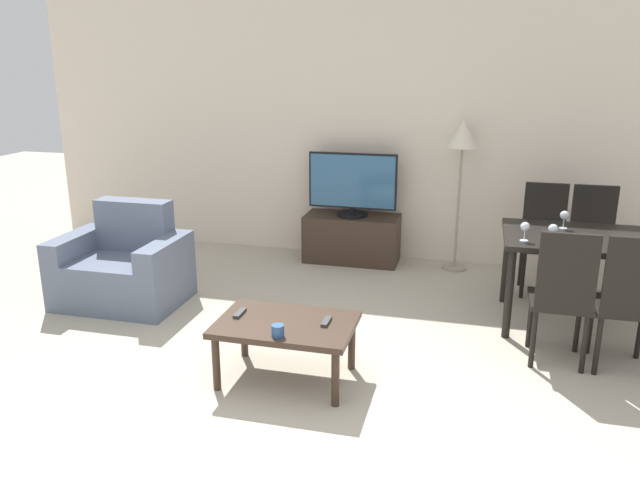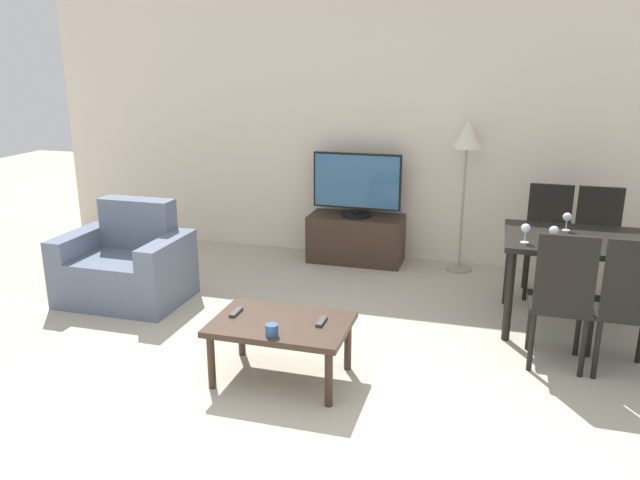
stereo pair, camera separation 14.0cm
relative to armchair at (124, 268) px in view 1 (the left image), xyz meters
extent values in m
plane|color=#B2A893|center=(1.99, -1.64, -0.30)|extent=(18.00, 18.00, 0.00)
cube|color=beige|center=(1.99, 1.86, 1.05)|extent=(7.65, 0.06, 2.70)
cube|color=slate|center=(0.00, -0.04, -0.09)|extent=(0.67, 0.74, 0.41)
cube|color=slate|center=(0.00, 0.23, 0.33)|extent=(0.67, 0.20, 0.44)
cube|color=slate|center=(-0.42, -0.04, 0.00)|extent=(0.18, 0.74, 0.59)
cube|color=slate|center=(0.42, -0.04, 0.00)|extent=(0.18, 0.74, 0.59)
cube|color=#38281E|center=(1.67, 1.57, -0.05)|extent=(0.96, 0.43, 0.48)
cylinder|color=black|center=(1.67, 1.57, 0.20)|extent=(0.31, 0.31, 0.03)
cylinder|color=black|center=(1.67, 1.57, 0.24)|extent=(0.04, 0.04, 0.05)
cube|color=black|center=(1.67, 1.57, 0.55)|extent=(0.89, 0.04, 0.56)
cube|color=#2D5B84|center=(1.67, 1.55, 0.55)|extent=(0.86, 0.01, 0.52)
cube|color=#38281E|center=(1.76, -0.96, 0.09)|extent=(0.88, 0.60, 0.04)
cylinder|color=#38281E|center=(1.37, -1.20, -0.11)|extent=(0.05, 0.05, 0.37)
cylinder|color=#38281E|center=(2.14, -1.20, -0.11)|extent=(0.05, 0.05, 0.37)
cylinder|color=#38281E|center=(1.37, -0.71, -0.11)|extent=(0.05, 0.05, 0.37)
cylinder|color=#38281E|center=(2.14, -0.71, -0.11)|extent=(0.05, 0.05, 0.37)
cube|color=black|center=(3.69, 0.43, 0.41)|extent=(1.16, 0.86, 0.04)
cylinder|color=black|center=(3.17, 0.06, 0.05)|extent=(0.06, 0.06, 0.69)
cylinder|color=black|center=(3.17, 0.80, 0.05)|extent=(0.06, 0.06, 0.69)
cylinder|color=black|center=(4.21, 0.80, 0.05)|extent=(0.06, 0.06, 0.69)
cube|color=black|center=(3.49, -0.23, 0.14)|extent=(0.40, 0.40, 0.04)
cylinder|color=black|center=(3.33, -0.06, -0.09)|extent=(0.04, 0.04, 0.42)
cylinder|color=black|center=(3.65, -0.06, -0.09)|extent=(0.04, 0.04, 0.42)
cylinder|color=black|center=(3.33, -0.39, -0.09)|extent=(0.04, 0.04, 0.42)
cylinder|color=black|center=(3.65, -0.39, -0.09)|extent=(0.04, 0.04, 0.42)
cube|color=black|center=(3.49, -0.41, 0.41)|extent=(0.37, 0.04, 0.52)
cube|color=black|center=(3.89, 1.09, 0.14)|extent=(0.40, 0.40, 0.04)
cylinder|color=black|center=(3.73, 0.93, -0.09)|extent=(0.04, 0.04, 0.42)
cylinder|color=black|center=(4.06, 0.93, -0.09)|extent=(0.04, 0.04, 0.42)
cylinder|color=black|center=(3.73, 1.26, -0.09)|extent=(0.04, 0.04, 0.42)
cylinder|color=black|center=(4.06, 1.26, -0.09)|extent=(0.04, 0.04, 0.42)
cube|color=black|center=(3.89, 1.28, 0.41)|extent=(0.37, 0.04, 0.52)
cube|color=black|center=(3.89, -0.23, 0.14)|extent=(0.40, 0.40, 0.04)
cylinder|color=black|center=(3.73, -0.06, -0.09)|extent=(0.04, 0.04, 0.42)
cylinder|color=black|center=(4.06, -0.06, -0.09)|extent=(0.04, 0.04, 0.42)
cylinder|color=black|center=(3.73, -0.39, -0.09)|extent=(0.04, 0.04, 0.42)
cube|color=black|center=(3.89, -0.41, 0.41)|extent=(0.37, 0.04, 0.52)
cube|color=black|center=(3.49, 1.09, 0.14)|extent=(0.40, 0.40, 0.04)
cylinder|color=black|center=(3.33, 0.93, -0.09)|extent=(0.04, 0.04, 0.42)
cylinder|color=black|center=(3.65, 0.93, -0.09)|extent=(0.04, 0.04, 0.42)
cylinder|color=black|center=(3.33, 1.26, -0.09)|extent=(0.04, 0.04, 0.42)
cylinder|color=black|center=(3.65, 1.26, -0.09)|extent=(0.04, 0.04, 0.42)
cube|color=black|center=(3.49, 1.28, 0.41)|extent=(0.37, 0.04, 0.52)
cylinder|color=gray|center=(2.72, 1.58, -0.28)|extent=(0.24, 0.24, 0.02)
cylinder|color=gray|center=(2.72, 1.58, 0.32)|extent=(0.02, 0.02, 1.19)
cone|color=beige|center=(2.72, 1.58, 1.05)|extent=(0.29, 0.29, 0.26)
cube|color=#38383D|center=(2.01, -0.91, 0.12)|extent=(0.04, 0.15, 0.02)
cube|color=#38383D|center=(1.43, -0.92, 0.12)|extent=(0.04, 0.15, 0.02)
cylinder|color=navy|center=(1.78, -1.18, 0.15)|extent=(0.08, 0.08, 0.07)
cylinder|color=silver|center=(3.25, 0.17, 0.44)|extent=(0.06, 0.06, 0.01)
cylinder|color=silver|center=(3.25, 0.17, 0.48)|extent=(0.01, 0.01, 0.07)
sphere|color=silver|center=(3.25, 0.17, 0.55)|extent=(0.07, 0.07, 0.07)
cylinder|color=silver|center=(3.44, 0.16, 0.44)|extent=(0.06, 0.06, 0.01)
cylinder|color=silver|center=(3.44, 0.16, 0.48)|extent=(0.01, 0.01, 0.07)
sphere|color=silver|center=(3.44, 0.16, 0.55)|extent=(0.07, 0.07, 0.07)
cylinder|color=silver|center=(3.57, 0.61, 0.44)|extent=(0.06, 0.06, 0.01)
cylinder|color=silver|center=(3.57, 0.61, 0.48)|extent=(0.01, 0.01, 0.07)
sphere|color=silver|center=(3.57, 0.61, 0.55)|extent=(0.07, 0.07, 0.07)
camera|label=1|loc=(2.89, -4.47, 1.75)|focal=35.00mm
camera|label=2|loc=(3.03, -4.44, 1.75)|focal=35.00mm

